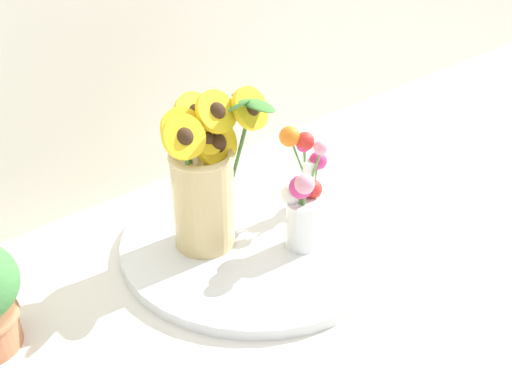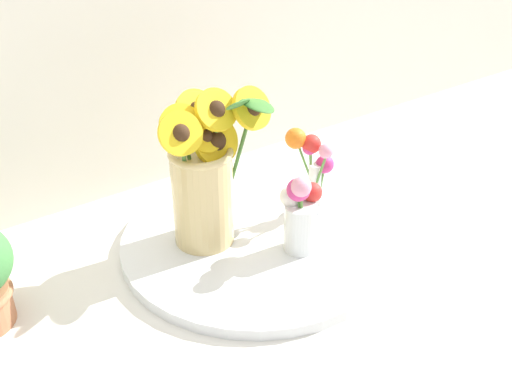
% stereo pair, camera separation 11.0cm
% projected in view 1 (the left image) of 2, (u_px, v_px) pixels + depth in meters
% --- Properties ---
extents(ground_plane, '(6.00, 6.00, 0.00)m').
position_uv_depth(ground_plane, '(258.00, 253.00, 1.14)').
color(ground_plane, silver).
extents(serving_tray, '(0.52, 0.52, 0.02)m').
position_uv_depth(serving_tray, '(256.00, 241.00, 1.16)').
color(serving_tray, silver).
rests_on(serving_tray, ground_plane).
extents(mason_jar_sunflowers, '(0.23, 0.16, 0.31)m').
position_uv_depth(mason_jar_sunflowers, '(206.00, 181.00, 1.07)').
color(mason_jar_sunflowers, '#D1B77A').
rests_on(mason_jar_sunflowers, serving_tray).
extents(vase_small_center, '(0.08, 0.08, 0.16)m').
position_uv_depth(vase_small_center, '(302.00, 210.00, 1.09)').
color(vase_small_center, white).
rests_on(vase_small_center, serving_tray).
extents(vase_bulb_right, '(0.09, 0.09, 0.18)m').
position_uv_depth(vase_bulb_right, '(306.00, 170.00, 1.20)').
color(vase_bulb_right, white).
rests_on(vase_bulb_right, serving_tray).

